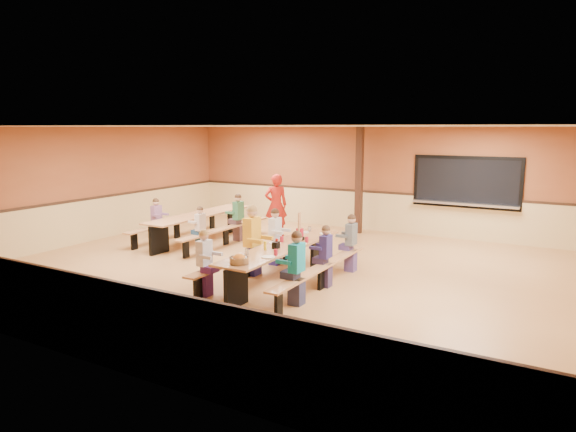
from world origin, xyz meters
The scene contains 23 objects.
ground centered at (0.00, 0.00, 0.00)m, with size 12.00×12.00×0.00m, color #9D6A3B.
room_envelope centered at (0.00, 0.00, 0.69)m, with size 12.04×10.04×3.02m.
kitchen_pass_through centered at (2.60, 4.96, 1.49)m, with size 2.78×0.28×1.38m.
structural_post centered at (-0.20, 4.40, 1.50)m, with size 0.18×0.18×3.00m, color black.
cafeteria_table_main centered at (0.33, -0.82, 0.53)m, with size 1.91×3.70×0.74m.
cafeteria_table_second centered at (-3.41, 1.30, 0.53)m, with size 1.91×3.70×0.74m.
seated_child_white_left centered at (-0.49, -2.16, 0.59)m, with size 0.36×0.29×1.19m, color silver, non-canonical shape.
seated_adult_yellow centered at (-0.49, -0.63, 0.71)m, with size 0.47×0.38×1.42m, color yellow, non-canonical shape.
seated_child_grey_left centered at (-0.49, 0.28, 0.61)m, with size 0.38×0.31×1.23m, color silver, non-canonical shape.
seated_child_teal_right centered at (1.16, -1.77, 0.63)m, with size 0.39×0.32×1.26m, color teal, non-canonical shape.
seated_child_navy_right centered at (1.16, -0.62, 0.58)m, with size 0.35×0.28×1.16m, color navy, non-canonical shape.
seated_child_char_right centered at (1.16, 0.60, 0.59)m, with size 0.36×0.29×1.19m, color #4D5358, non-canonical shape.
seated_child_purple_sec centered at (-4.24, 0.56, 0.58)m, with size 0.35×0.28×1.16m, color #7D5277, non-canonical shape.
seated_child_green_sec centered at (-2.59, 1.87, 0.62)m, with size 0.38×0.31×1.23m, color #336C46, non-canonical shape.
seated_child_tan_sec centered at (-2.59, 0.30, 0.56)m, with size 0.32×0.26×1.11m, color #BAA597, non-canonical shape.
standing_woman centered at (-2.04, 2.90, 0.86)m, with size 0.63×0.41×1.72m, color #AE1D13.
punch_pitcher centered at (0.34, -0.14, 0.85)m, with size 0.16×0.16×0.22m, color #AF172A.
chip_bowl centered at (0.37, -2.33, 0.81)m, with size 0.32×0.32×0.15m, color orange, non-canonical shape.
napkin_dispenser centered at (0.35, -1.09, 0.80)m, with size 0.10×0.14×0.13m, color black.
condiment_mustard centered at (0.23, -1.29, 0.82)m, with size 0.06×0.06×0.17m, color yellow.
condiment_ketchup centered at (0.31, -1.01, 0.82)m, with size 0.06×0.06×0.17m, color #B2140F.
table_paddle centered at (0.37, -0.22, 0.88)m, with size 0.16×0.16×0.56m.
place_settings centered at (0.33, -0.82, 0.80)m, with size 0.65×3.30×0.11m, color beige, non-canonical shape.
Camera 1 is at (5.15, -9.11, 2.98)m, focal length 32.00 mm.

